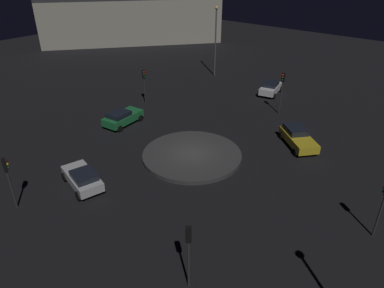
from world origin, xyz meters
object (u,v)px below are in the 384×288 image
at_px(car_white, 271,88).
at_px(store_building, 131,16).
at_px(traffic_light_north, 384,198).
at_px(traffic_light_east, 8,173).
at_px(car_green, 122,117).
at_px(traffic_light_west, 282,85).
at_px(car_yellow, 298,137).
at_px(traffic_light_northeast, 189,245).
at_px(traffic_light_southwest, 144,80).
at_px(streetlamp_southwest, 216,35).
at_px(car_silver, 83,178).

bearing_deg(car_white, store_building, 62.51).
distance_m(car_white, traffic_light_north, 24.51).
xyz_separation_m(traffic_light_east, traffic_light_north, (-12.60, 19.35, 0.08)).
relative_size(car_green, traffic_light_north, 1.09).
xyz_separation_m(traffic_light_west, traffic_light_north, (13.09, 13.21, -0.33)).
bearing_deg(traffic_light_east, car_yellow, -7.12).
bearing_deg(car_yellow, traffic_light_west, 171.28).
bearing_deg(traffic_light_northeast, traffic_light_southwest, 12.33).
bearing_deg(traffic_light_southwest, traffic_light_northeast, -12.43).
bearing_deg(traffic_light_north, car_green, -0.80).
xyz_separation_m(car_yellow, traffic_light_north, (7.73, 8.60, 2.04)).
bearing_deg(store_building, streetlamp_southwest, 110.76).
height_order(traffic_light_east, streetlamp_southwest, streetlamp_southwest).
bearing_deg(car_silver, traffic_light_north, -141.06).
bearing_deg(car_yellow, traffic_light_east, -77.30).
bearing_deg(traffic_light_north, traffic_light_east, 33.69).
relative_size(car_silver, traffic_light_northeast, 1.09).
height_order(car_white, car_yellow, car_white).
bearing_deg(traffic_light_northeast, car_silver, 42.44).
distance_m(car_silver, traffic_light_northeast, 11.95).
distance_m(car_yellow, traffic_light_north, 11.74).
bearing_deg(traffic_light_north, car_white, -45.93).
distance_m(traffic_light_north, store_building, 59.98).
xyz_separation_m(traffic_light_northeast, traffic_light_southwest, (-15.90, -19.95, -0.06)).
relative_size(traffic_light_northeast, store_building, 0.12).
bearing_deg(traffic_light_north, car_silver, 25.47).
bearing_deg(streetlamp_southwest, car_green, 7.43).
bearing_deg(car_yellow, car_silver, -79.53).
relative_size(traffic_light_southwest, streetlamp_southwest, 0.43).
bearing_deg(car_green, traffic_light_northeast, -126.97).
relative_size(car_white, car_silver, 0.95).
xyz_separation_m(traffic_light_west, traffic_light_east, (25.69, -6.15, -0.42)).
bearing_deg(car_silver, traffic_light_northeast, -174.36).
distance_m(traffic_light_east, store_building, 52.74).
height_order(car_white, traffic_light_southwest, traffic_light_southwest).
bearing_deg(store_building, traffic_light_north, 101.03).
relative_size(car_green, streetlamp_southwest, 0.47).
distance_m(car_silver, car_green, 10.74).
bearing_deg(car_silver, car_white, -78.31).
height_order(traffic_light_northeast, store_building, store_building).
bearing_deg(car_green, store_building, 40.76).
bearing_deg(car_green, car_yellow, -71.06).
bearing_deg(traffic_light_west, car_yellow, 46.49).
bearing_deg(traffic_light_southwest, car_green, -40.73).
height_order(car_silver, store_building, store_building).
distance_m(traffic_light_north, traffic_light_southwest, 26.85).
relative_size(traffic_light_east, traffic_light_north, 0.97).
bearing_deg(streetlamp_southwest, car_white, 80.97).
distance_m(car_green, traffic_light_southwest, 6.09).
bearing_deg(car_silver, traffic_light_east, 85.34).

